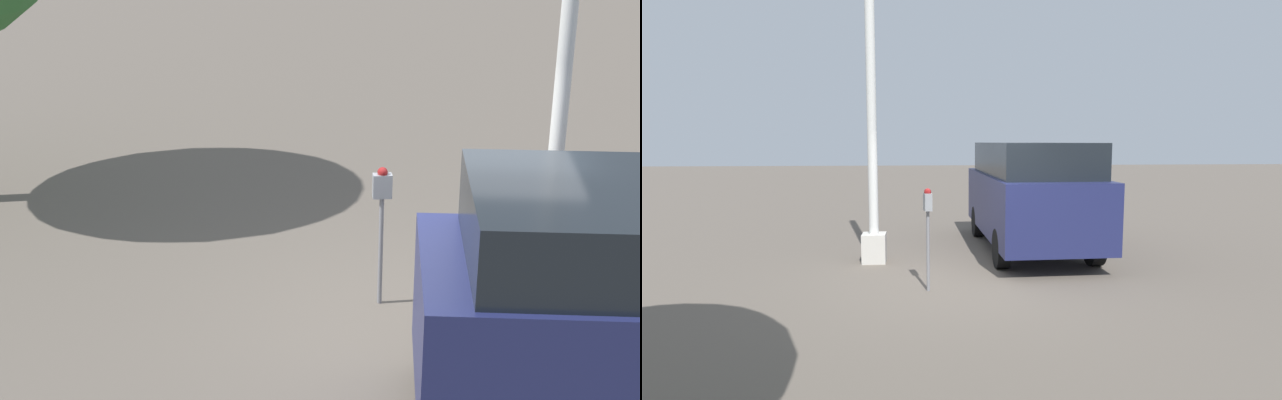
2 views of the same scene
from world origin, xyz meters
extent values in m
plane|color=#60564C|center=(0.00, 0.00, 0.00)|extent=(80.00, 80.00, 0.00)
cylinder|color=gray|center=(-0.52, 0.60, 0.62)|extent=(0.05, 0.05, 1.24)
cube|color=gray|center=(-0.52, 0.60, 1.37)|extent=(0.22, 0.14, 0.26)
sphere|color=maroon|center=(-0.52, 0.60, 1.53)|extent=(0.11, 0.11, 0.11)
cube|color=beige|center=(1.39, 1.60, 0.28)|extent=(0.44, 0.44, 0.55)
cylinder|color=silver|center=(1.39, 1.60, 3.46)|extent=(0.18, 0.18, 5.81)
cube|color=navy|center=(2.34, -1.56, 0.98)|extent=(5.02, 2.10, 1.24)
cube|color=black|center=(2.21, -1.56, 1.92)|extent=(4.02, 1.92, 0.66)
cube|color=orange|center=(4.75, -0.86, 0.51)|extent=(0.08, 0.12, 0.20)
cylinder|color=black|center=(3.85, -0.65, 0.36)|extent=(0.73, 0.26, 0.72)
cylinder|color=black|center=(3.90, -2.39, 0.36)|extent=(0.73, 0.26, 0.72)
cylinder|color=black|center=(0.77, -0.73, 0.36)|extent=(0.73, 0.26, 0.72)
cylinder|color=black|center=(0.82, -2.47, 0.36)|extent=(0.73, 0.26, 0.72)
camera|label=1|loc=(-0.32, -8.97, 5.04)|focal=55.00mm
camera|label=2|loc=(-7.97, 0.68, 2.28)|focal=28.00mm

